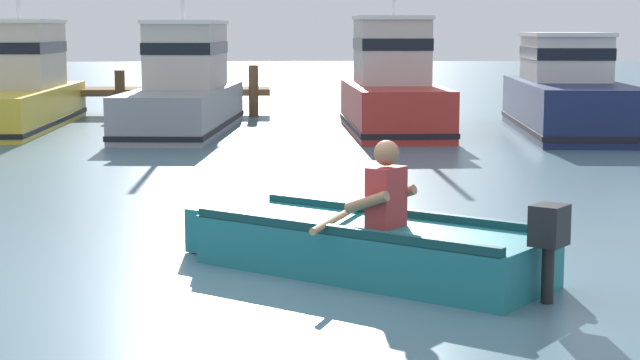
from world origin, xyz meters
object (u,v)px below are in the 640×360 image
moored_boat_yellow (22,88)px  moored_boat_navy (567,95)px  rowboat_with_person (364,245)px  moored_boat_red (393,90)px  moored_boat_grey (184,90)px

moored_boat_yellow → moored_boat_navy: (11.41, -1.80, -0.07)m
rowboat_with_person → moored_boat_red: moored_boat_red is taller
rowboat_with_person → moored_boat_grey: 13.47m
rowboat_with_person → moored_boat_yellow: bearing=113.4°
moored_boat_yellow → moored_boat_navy: bearing=-9.0°
rowboat_with_person → moored_boat_navy: bearing=66.8°
moored_boat_red → moored_boat_navy: 3.56m
rowboat_with_person → moored_boat_red: 12.79m
moored_boat_grey → moored_boat_yellow: bearing=165.3°
moored_boat_yellow → moored_boat_navy: 11.55m
rowboat_with_person → moored_boat_grey: size_ratio=0.51×
rowboat_with_person → moored_boat_navy: moored_boat_navy is taller
rowboat_with_person → moored_boat_grey: moored_boat_grey is taller
moored_boat_navy → rowboat_with_person: bearing=-113.2°
moored_boat_yellow → moored_boat_red: (7.86, -1.48, 0.03)m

